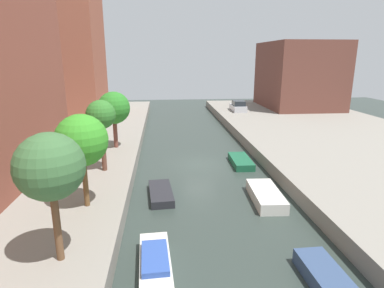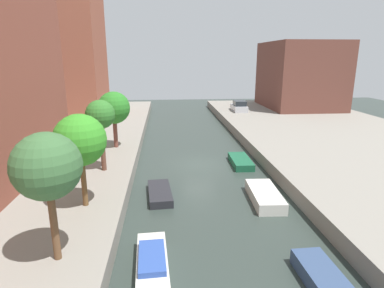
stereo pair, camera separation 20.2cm
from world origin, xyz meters
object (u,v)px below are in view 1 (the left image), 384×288
Objects in this scene: street_tree_1 at (82,141)px; street_tree_2 at (101,116)px; low_block_right at (298,75)px; moored_boat_right_1 at (327,279)px; moored_boat_left_2 at (161,193)px; street_tree_0 at (50,167)px; moored_boat_right_3 at (241,161)px; street_tree_3 at (114,108)px; apartment_tower_far at (57,8)px; moored_boat_left_1 at (155,265)px; parked_car at (238,107)px; moored_boat_right_2 at (266,196)px.

street_tree_1 is 5.47m from street_tree_2.
low_block_right is 41.41m from moored_boat_right_1.
street_tree_2 is at bearing 146.15° from moored_boat_left_2.
street_tree_0 is 1.34× the size of moored_boat_right_3.
street_tree_3 reaches higher than moored_boat_right_3.
low_block_right is (34.00, 2.74, -8.68)m from apartment_tower_far.
moored_boat_left_1 is at bearing -117.18° from moored_boat_right_3.
moored_boat_right_1 is (10.11, -1.25, -4.40)m from street_tree_0.
parked_car is at bearing 71.42° from moored_boat_left_1.
low_block_right reaches higher than street_tree_3.
low_block_right is 34.49m from moored_boat_right_2.
moored_boat_right_3 is at bearing -14.64° from street_tree_3.
moored_boat_right_3 reaches higher than moored_boat_left_2.
moored_boat_right_2 is 1.08× the size of moored_boat_right_3.
apartment_tower_far reaches higher than street_tree_2.
apartment_tower_far is 5.44× the size of street_tree_0.
apartment_tower_far is 6.63× the size of moored_boat_left_1.
moored_boat_left_2 is at bearing 88.26° from moored_boat_left_1.
street_tree_3 is 10.13m from moored_boat_left_2.
moored_boat_left_1 is 6.67m from moored_boat_right_1.
street_tree_0 is at bearing -90.00° from street_tree_2.
street_tree_1 is at bearing -170.51° from moored_boat_right_2.
street_tree_1 is at bearing -117.00° from parked_car.
moored_boat_right_1 reaches higher than moored_boat_left_2.
street_tree_3 is 16.73m from moored_boat_left_1.
parked_car is at bearing 63.00° from street_tree_1.
street_tree_2 reaches higher than street_tree_3.
street_tree_1 reaches higher than street_tree_3.
low_block_right is at bearing 56.04° from street_tree_0.
street_tree_3 is at bearing 102.74° from moored_boat_left_1.
apartment_tower_far is 32.59m from street_tree_1.
low_block_right reaches higher than street_tree_0.
moored_boat_right_2 is at bearing -99.85° from parked_car.
apartment_tower_far reaches higher than moored_boat_left_2.
moored_boat_right_1 is at bearing -111.17° from low_block_right.
moored_boat_right_2 is at bearing -20.28° from street_tree_2.
moored_boat_right_3 is (6.75, 13.14, -0.13)m from moored_boat_left_1.
moored_boat_right_2 is at bearing -115.67° from low_block_right.
street_tree_1 reaches higher than moored_boat_right_3.
moored_boat_right_1 is (10.11, -17.21, -4.06)m from street_tree_3.
moored_boat_left_1 is at bearing -51.54° from street_tree_1.
parked_car is at bearing 80.15° from moored_boat_right_2.
parked_car is at bearing 66.24° from street_tree_0.
parked_car is (-9.93, -2.96, -4.24)m from low_block_right.
apartment_tower_far reaches higher than street_tree_3.
apartment_tower_far is 5.62× the size of street_tree_2.
street_tree_3 reaches higher than parked_car.
street_tree_2 is (-24.92, -26.92, -1.11)m from low_block_right.
street_tree_2 reaches higher than moored_boat_right_2.
apartment_tower_far is at bearing 110.33° from moored_boat_left_1.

